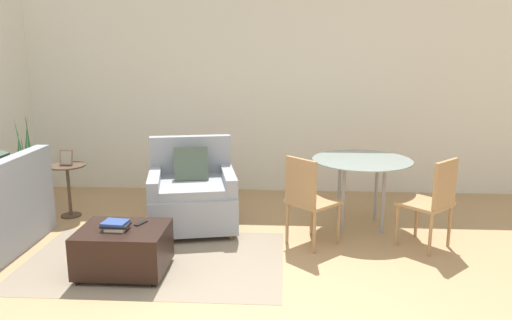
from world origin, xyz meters
The scene contains 12 objects.
wall_back centered at (0.00, 3.55, 1.38)m, with size 12.00×0.06×2.75m.
area_rug centered at (-0.77, 1.13, 0.00)m, with size 2.36×1.52×0.01m.
armchair centered at (-0.58, 2.03, 0.36)m, with size 1.07×1.07×0.95m.
ottoman centered at (-0.97, 0.87, 0.22)m, with size 0.74×0.59×0.41m.
book_stack centered at (-1.01, 0.84, 0.44)m, with size 0.23×0.19×0.07m.
tv_remote_primary centered at (-0.84, 1.00, 0.41)m, with size 0.09×0.14×0.01m.
potted_plant centered at (-2.58, 2.37, 0.26)m, with size 0.35×0.35×1.23m.
side_table centered at (-2.06, 2.30, 0.43)m, with size 0.41×0.41×0.61m.
picture_frame centered at (-2.06, 2.30, 0.70)m, with size 0.15×0.07×0.17m.
dining_table centered at (1.24, 2.17, 0.66)m, with size 1.06×1.06×0.75m.
dining_chair_near_left centered at (0.64, 1.57, 0.52)m, with size 0.59×0.59×0.90m.
dining_chair_near_right centered at (1.85, 1.57, 0.52)m, with size 0.59×0.59×0.90m.
Camera 1 is at (0.42, -3.09, 1.92)m, focal length 35.00 mm.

